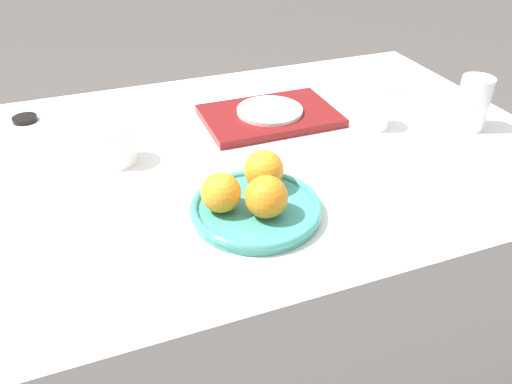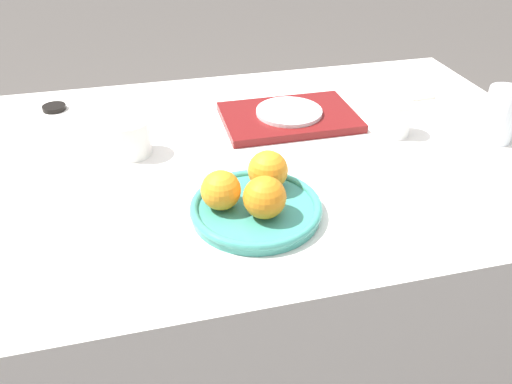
# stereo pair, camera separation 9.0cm
# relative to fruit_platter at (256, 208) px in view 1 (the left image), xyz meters

# --- Properties ---
(ground_plane) EXTENTS (12.00, 12.00, 0.00)m
(ground_plane) POSITION_rel_fruit_platter_xyz_m (0.09, 0.24, -0.76)
(ground_plane) COLOR #4C4742
(table) EXTENTS (1.35, 0.93, 0.75)m
(table) POSITION_rel_fruit_platter_xyz_m (0.09, 0.24, -0.39)
(table) COLOR silver
(table) RESTS_ON ground_plane
(fruit_platter) EXTENTS (0.25, 0.25, 0.03)m
(fruit_platter) POSITION_rel_fruit_platter_xyz_m (0.00, 0.00, 0.00)
(fruit_platter) COLOR teal
(fruit_platter) RESTS_ON table
(orange_0) EXTENTS (0.08, 0.08, 0.08)m
(orange_0) POSITION_rel_fruit_platter_xyz_m (0.01, -0.03, 0.04)
(orange_0) COLOR orange
(orange_0) RESTS_ON fruit_platter
(orange_1) EXTENTS (0.07, 0.07, 0.07)m
(orange_1) POSITION_rel_fruit_platter_xyz_m (-0.06, 0.01, 0.04)
(orange_1) COLOR orange
(orange_1) RESTS_ON fruit_platter
(orange_2) EXTENTS (0.08, 0.08, 0.08)m
(orange_2) POSITION_rel_fruit_platter_xyz_m (0.04, 0.06, 0.04)
(orange_2) COLOR orange
(orange_2) RESTS_ON fruit_platter
(water_glass) EXTENTS (0.08, 0.08, 0.13)m
(water_glass) POSITION_rel_fruit_platter_xyz_m (0.61, 0.15, 0.05)
(water_glass) COLOR silver
(water_glass) RESTS_ON table
(serving_tray) EXTENTS (0.33, 0.22, 0.02)m
(serving_tray) POSITION_rel_fruit_platter_xyz_m (0.17, 0.36, -0.00)
(serving_tray) COLOR maroon
(serving_tray) RESTS_ON table
(side_plate) EXTENTS (0.16, 0.16, 0.01)m
(side_plate) POSITION_rel_fruit_platter_xyz_m (0.17, 0.36, 0.01)
(side_plate) COLOR white
(side_plate) RESTS_ON serving_tray
(cup_0) EXTENTS (0.09, 0.09, 0.08)m
(cup_0) POSITION_rel_fruit_platter_xyz_m (-0.21, 0.29, 0.03)
(cup_0) COLOR white
(cup_0) RESTS_ON table
(cup_1) EXTENTS (0.07, 0.07, 0.08)m
(cup_1) POSITION_rel_fruit_platter_xyz_m (0.40, 0.24, 0.03)
(cup_1) COLOR white
(cup_1) RESTS_ON table
(napkin) EXTENTS (0.14, 0.11, 0.01)m
(napkin) POSITION_rel_fruit_platter_xyz_m (0.53, 0.45, -0.01)
(napkin) COLOR silver
(napkin) RESTS_ON table
(soy_dish) EXTENTS (0.06, 0.06, 0.01)m
(soy_dish) POSITION_rel_fruit_platter_xyz_m (-0.40, 0.57, -0.01)
(soy_dish) COLOR black
(soy_dish) RESTS_ON table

